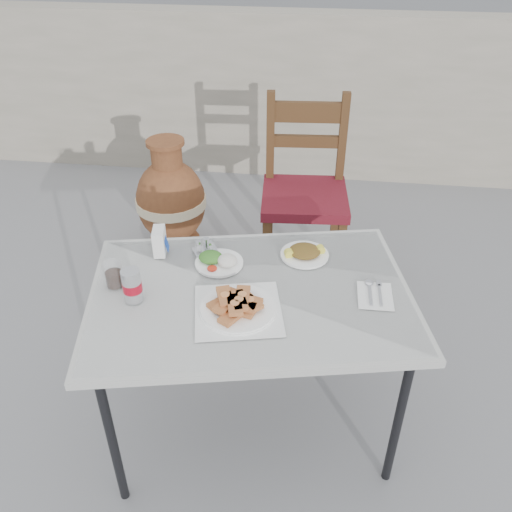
# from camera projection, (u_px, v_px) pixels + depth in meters

# --- Properties ---
(ground) EXTENTS (80.00, 80.00, 0.00)m
(ground) POSITION_uv_depth(u_px,v_px,m) (288.00, 419.00, 2.36)
(ground) COLOR #5E5E60
(ground) RESTS_ON ground
(cafe_table) EXTENTS (1.30, 1.01, 0.71)m
(cafe_table) POSITION_uv_depth(u_px,v_px,m) (251.00, 302.00, 1.98)
(cafe_table) COLOR black
(cafe_table) RESTS_ON ground
(pide_plate) EXTENTS (0.35, 0.35, 0.06)m
(pide_plate) POSITION_uv_depth(u_px,v_px,m) (238.00, 304.00, 1.85)
(pide_plate) COLOR white
(pide_plate) RESTS_ON cafe_table
(salad_rice_plate) EXTENTS (0.19, 0.19, 0.05)m
(salad_rice_plate) POSITION_uv_depth(u_px,v_px,m) (218.00, 260.00, 2.09)
(salad_rice_plate) COLOR white
(salad_rice_plate) RESTS_ON cafe_table
(salad_chopped_plate) EXTENTS (0.19, 0.19, 0.04)m
(salad_chopped_plate) POSITION_uv_depth(u_px,v_px,m) (305.00, 252.00, 2.14)
(salad_chopped_plate) COLOR white
(salad_chopped_plate) RESTS_ON cafe_table
(soda_can) EXTENTS (0.07, 0.07, 0.12)m
(soda_can) POSITION_uv_depth(u_px,v_px,m) (132.00, 285.00, 1.89)
(soda_can) COLOR silver
(soda_can) RESTS_ON cafe_table
(cola_glass) EXTENTS (0.07, 0.07, 0.10)m
(cola_glass) POSITION_uv_depth(u_px,v_px,m) (114.00, 276.00, 1.96)
(cola_glass) COLOR white
(cola_glass) RESTS_ON cafe_table
(napkin_holder) EXTENTS (0.07, 0.10, 0.11)m
(napkin_holder) POSITION_uv_depth(u_px,v_px,m) (159.00, 241.00, 2.13)
(napkin_holder) COLOR white
(napkin_holder) RESTS_ON cafe_table
(condiment_caddy) EXTENTS (0.12, 0.11, 0.07)m
(condiment_caddy) POSITION_uv_depth(u_px,v_px,m) (206.00, 249.00, 2.15)
(condiment_caddy) COLOR silver
(condiment_caddy) RESTS_ON cafe_table
(cutlery_napkin) EXTENTS (0.13, 0.17, 0.01)m
(cutlery_napkin) POSITION_uv_depth(u_px,v_px,m) (374.00, 293.00, 1.94)
(cutlery_napkin) COLOR white
(cutlery_napkin) RESTS_ON cafe_table
(chair) EXTENTS (0.49, 0.49, 1.04)m
(chair) POSITION_uv_depth(u_px,v_px,m) (305.00, 191.00, 2.96)
(chair) COLOR #3B2610
(chair) RESTS_ON ground
(terracotta_urn) EXTENTS (0.42, 0.42, 0.74)m
(terracotta_urn) POSITION_uv_depth(u_px,v_px,m) (171.00, 202.00, 3.26)
(terracotta_urn) COLOR brown
(terracotta_urn) RESTS_ON ground
(back_wall) EXTENTS (6.00, 0.25, 1.20)m
(back_wall) POSITION_uv_depth(u_px,v_px,m) (318.00, 98.00, 4.06)
(back_wall) COLOR #A09585
(back_wall) RESTS_ON ground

